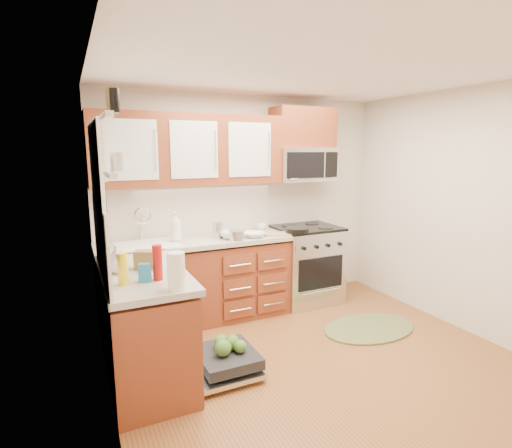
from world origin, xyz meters
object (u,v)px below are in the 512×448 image
upper_cabinets (190,150)px  bowl_b (232,235)px  paper_towel_roll (176,271)px  bowl_a (255,235)px  cup (261,226)px  range (306,264)px  microwave (303,164)px  stock_pot (237,235)px  cutting_board (277,234)px  skillet (297,230)px  sink (147,256)px  dishwasher (222,363)px  rug (369,328)px

upper_cabinets → bowl_b: upper_cabinets is taller
upper_cabinets → paper_towel_roll: (-0.58, -1.59, -0.82)m
bowl_a → bowl_b: size_ratio=0.89×
paper_towel_roll → bowl_b: bearing=54.7°
cup → upper_cabinets: bearing=180.0°
range → upper_cabinets: bearing=174.1°
range → microwave: microwave is taller
stock_pot → bowl_a: stock_pot is taller
cutting_board → skillet: bearing=-14.7°
bowl_a → cup: bearing=52.9°
stock_pot → paper_towel_roll: 1.57m
sink → stock_pot: stock_pot is taller
range → skillet: skillet is taller
upper_cabinets → paper_towel_roll: bearing=-109.9°
bowl_b → cup: 0.55m
dishwasher → bowl_b: 1.42m
sink → dishwasher: bearing=-70.8°
upper_cabinets → range: (1.41, -0.15, -1.40)m
bowl_b → skillet: bearing=-7.9°
range → paper_towel_roll: (-1.98, -1.45, 0.58)m
upper_cabinets → microwave: size_ratio=2.70×
skillet → paper_towel_roll: 2.10m
range → rug: 1.11m
dishwasher → stock_pot: bearing=60.4°
sink → bowl_a: 1.17m
rug → cutting_board: (-0.68, 0.83, 0.93)m
sink → bowl_a: bowl_a is taller
skillet → microwave: bearing=50.9°
stock_pot → skillet: bearing=-1.1°
rug → cup: bearing=122.6°
cutting_board → bowl_a: 0.29m
stock_pot → bowl_b: 0.09m
rug → stock_pot: stock_pot is taller
bowl_a → cup: size_ratio=1.84×
skillet → range: bearing=38.7°
skillet → stock_pot: bearing=178.9°
range → bowl_a: (-0.79, -0.17, 0.48)m
cup → stock_pot: bearing=-142.8°
paper_towel_roll → bowl_b: 1.63m
upper_cabinets → range: bearing=-5.9°
skillet → upper_cabinets: bearing=161.8°
bowl_a → bowl_b: 0.26m
upper_cabinets → sink: (-0.52, -0.16, -1.07)m
range → dishwasher: range is taller
rug → cutting_board: size_ratio=3.60×
skillet → paper_towel_roll: bearing=-144.2°
range → skillet: bearing=-141.3°
range → microwave: 1.23m
dishwasher → rug: 1.72m
cutting_board → cup: cup is taller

